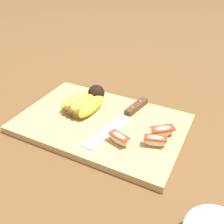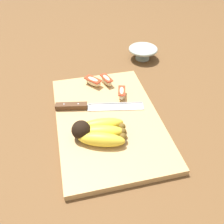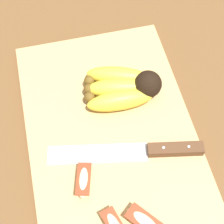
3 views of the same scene
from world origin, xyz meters
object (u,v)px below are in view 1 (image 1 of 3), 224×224
object	(u,v)px
banana_bunch	(87,101)
chefs_knife	(127,114)
apple_wedge_near	(163,131)
apple_wedge_far	(155,141)
apple_wedge_middle	(119,138)

from	to	relation	value
banana_bunch	chefs_knife	world-z (taller)	banana_bunch
banana_bunch	apple_wedge_near	xyz separation A→B (m)	(-0.25, 0.03, -0.01)
apple_wedge_near	apple_wedge_far	world-z (taller)	apple_wedge_far
chefs_knife	apple_wedge_far	distance (m)	0.15
banana_bunch	apple_wedge_middle	bearing A→B (deg)	145.92
apple_wedge_near	apple_wedge_far	size ratio (longest dim) A/B	1.05
banana_bunch	apple_wedge_middle	world-z (taller)	banana_bunch
banana_bunch	chefs_knife	size ratio (longest dim) A/B	0.54
banana_bunch	apple_wedge_near	size ratio (longest dim) A/B	2.20
chefs_knife	apple_wedge_near	xyz separation A→B (m)	(-0.12, 0.04, 0.01)
apple_wedge_near	apple_wedge_middle	bearing A→B (deg)	41.67
apple_wedge_middle	apple_wedge_far	distance (m)	0.09
banana_bunch	chefs_knife	xyz separation A→B (m)	(-0.13, -0.01, -0.02)
apple_wedge_middle	apple_wedge_far	bearing A→B (deg)	-158.56
chefs_knife	apple_wedge_middle	xyz separation A→B (m)	(-0.03, 0.12, 0.01)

